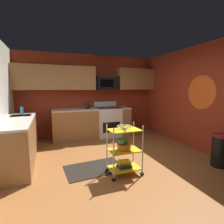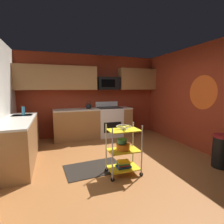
{
  "view_description": "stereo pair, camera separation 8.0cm",
  "coord_description": "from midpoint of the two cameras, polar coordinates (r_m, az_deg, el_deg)",
  "views": [
    {
      "loc": [
        -1.28,
        -3.14,
        1.56
      ],
      "look_at": [
        -0.02,
        0.27,
        1.05
      ],
      "focal_mm": 27.8,
      "sensor_mm": 36.0,
      "label": 1
    },
    {
      "loc": [
        -1.2,
        -3.17,
        1.56
      ],
      "look_at": [
        -0.02,
        0.27,
        1.05
      ],
      "focal_mm": 27.8,
      "sensor_mm": 36.0,
      "label": 2
    }
  ],
  "objects": [
    {
      "name": "fruit_bowl",
      "position": [
        3.06,
        3.41,
        -4.94
      ],
      "size": [
        0.27,
        0.27,
        0.07
      ],
      "color": "silver",
      "rests_on": "rolling_cart"
    },
    {
      "name": "wall_right",
      "position": [
        4.7,
        27.53,
        3.9
      ],
      "size": [
        0.06,
        4.8,
        2.6
      ],
      "primitive_type": "cube",
      "color": "maroon",
      "rests_on": "ground"
    },
    {
      "name": "floor",
      "position": [
        3.74,
        1.17,
        -17.02
      ],
      "size": [
        4.4,
        4.8,
        0.04
      ],
      "primitive_type": "cube",
      "color": "#995B2D",
      "rests_on": "ground"
    },
    {
      "name": "wall_flower_decal",
      "position": [
        4.71,
        26.79,
        5.79
      ],
      "size": [
        0.0,
        0.81,
        0.81
      ],
      "primitive_type": "cylinder",
      "rotation": [
        0.0,
        1.57,
        0.0
      ],
      "color": "#E5591E"
    },
    {
      "name": "dish_soap_bottle",
      "position": [
        4.55,
        -27.94,
        0.22
      ],
      "size": [
        0.06,
        0.06,
        0.2
      ],
      "primitive_type": "cylinder",
      "color": "#2D8CBF",
      "rests_on": "counter_run"
    },
    {
      "name": "mixing_bowl_large",
      "position": [
        3.16,
        3.19,
        -11.28
      ],
      "size": [
        0.25,
        0.25,
        0.11
      ],
      "color": "orange",
      "rests_on": "rolling_cart"
    },
    {
      "name": "trash_can",
      "position": [
        4.12,
        31.68,
        -10.64
      ],
      "size": [
        0.34,
        0.42,
        0.66
      ],
      "color": "black",
      "rests_on": "ground"
    },
    {
      "name": "book_stack",
      "position": [
        3.28,
        3.31,
        -16.74
      ],
      "size": [
        0.26,
        0.18,
        0.12
      ],
      "color": "#1E4C8C",
      "rests_on": "rolling_cart"
    },
    {
      "name": "counter_run",
      "position": [
        4.79,
        -15.4,
        -5.54
      ],
      "size": [
        3.41,
        2.63,
        0.92
      ],
      "color": "#9E6B3D",
      "rests_on": "ground"
    },
    {
      "name": "wall_back",
      "position": [
        5.73,
        -7.72,
        5.29
      ],
      "size": [
        4.52,
        0.06,
        2.6
      ],
      "primitive_type": "cube",
      "color": "maroon",
      "rests_on": "ground"
    },
    {
      "name": "kettle",
      "position": [
        5.39,
        -8.5,
        1.88
      ],
      "size": [
        0.21,
        0.18,
        0.26
      ],
      "color": "black",
      "rests_on": "counter_run"
    },
    {
      "name": "floor_rug",
      "position": [
        3.56,
        -6.44,
        -17.92
      ],
      "size": [
        1.15,
        0.78,
        0.01
      ],
      "primitive_type": "cube",
      "rotation": [
        0.0,
        0.0,
        0.08
      ],
      "color": "black",
      "rests_on": "ground"
    },
    {
      "name": "rolling_cart",
      "position": [
        3.18,
        3.35,
        -12.39
      ],
      "size": [
        0.61,
        0.38,
        0.91
      ],
      "color": "silver",
      "rests_on": "ground"
    },
    {
      "name": "mixing_bowl_small",
      "position": [
        3.13,
        2.84,
        -9.51
      ],
      "size": [
        0.18,
        0.18,
        0.08
      ],
      "color": "#387F4C",
      "rests_on": "rolling_cart"
    },
    {
      "name": "oven_range",
      "position": [
        5.65,
        -1.71,
        -3.09
      ],
      "size": [
        0.76,
        0.65,
        1.1
      ],
      "color": "white",
      "rests_on": "ground"
    },
    {
      "name": "upper_cabinets",
      "position": [
        5.51,
        -8.57,
        10.89
      ],
      "size": [
        4.4,
        0.33,
        0.7
      ],
      "color": "#9E6B3D"
    },
    {
      "name": "microwave",
      "position": [
        5.65,
        -2.11,
        9.38
      ],
      "size": [
        0.7,
        0.39,
        0.4
      ],
      "color": "black"
    }
  ]
}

